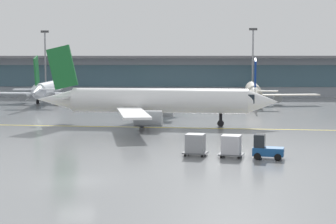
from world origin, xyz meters
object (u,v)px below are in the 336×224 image
gate_airplane_1 (48,89)px  apron_light_mast_1 (45,61)px  taxiing_regional_jet (156,101)px  cargo_dolly_lead (231,145)px  cargo_dolly_trailing (195,144)px  apron_light_mast_2 (253,60)px  gate_airplane_2 (253,91)px  baggage_tug (266,149)px

gate_airplane_1 → apron_light_mast_1: bearing=12.1°
taxiing_regional_jet → cargo_dolly_lead: taxiing_regional_jet is taller
cargo_dolly_trailing → apron_light_mast_1: apron_light_mast_1 is taller
apron_light_mast_1 → apron_light_mast_2: 47.09m
gate_airplane_2 → cargo_dolly_trailing: (-11.99, -57.71, -1.62)m
cargo_dolly_lead → apron_light_mast_2: 77.23m
gate_airplane_1 → taxiing_regional_jet: bearing=-151.7°
gate_airplane_1 → baggage_tug: gate_airplane_1 is taller
cargo_dolly_lead → apron_light_mast_2: bearing=94.7°
gate_airplane_2 → cargo_dolly_trailing: size_ratio=11.22×
taxiing_regional_jet → apron_light_mast_1: (-28.35, 53.57, 5.20)m
gate_airplane_1 → cargo_dolly_lead: (31.43, -60.36, -1.76)m
taxiing_regional_jet → apron_light_mast_2: apron_light_mast_2 is taller
baggage_tug → apron_light_mast_2: 77.54m
apron_light_mast_1 → cargo_dolly_lead: bearing=-64.8°
apron_light_mast_2 → baggage_tug: bearing=-95.9°
taxiing_regional_jet → apron_light_mast_1: size_ratio=2.07×
baggage_tug → cargo_dolly_trailing: baggage_tug is taller
gate_airplane_2 → cargo_dolly_trailing: 58.97m
cargo_dolly_lead → gate_airplane_1: bearing=130.4°
gate_airplane_1 → baggage_tug: 70.04m
taxiing_regional_jet → cargo_dolly_trailing: size_ratio=13.22×
apron_light_mast_1 → gate_airplane_2: bearing=-22.2°
gate_airplane_1 → apron_light_mast_1: apron_light_mast_1 is taller
cargo_dolly_lead → cargo_dolly_trailing: 3.19m
baggage_tug → taxiing_regional_jet: bearing=127.0°
cargo_dolly_lead → baggage_tug: bearing=-0.0°
cargo_dolly_trailing → taxiing_regional_jet: bearing=114.8°
gate_airplane_2 → baggage_tug: size_ratio=9.47×
baggage_tug → cargo_dolly_trailing: 6.15m
baggage_tug → cargo_dolly_lead: size_ratio=1.18×
baggage_tug → gate_airplane_1: bearing=132.2°
gate_airplane_2 → apron_light_mast_2: size_ratio=1.71×
gate_airplane_1 → gate_airplane_2: gate_airplane_1 is taller
gate_airplane_1 → apron_light_mast_2: 45.48m
taxiing_regional_jet → baggage_tug: size_ratio=11.17×
taxiing_regional_jet → apron_light_mast_1: bearing=123.5°
gate_airplane_1 → gate_airplane_2: 40.37m
baggage_tug → gate_airplane_2: bearing=97.1°
cargo_dolly_lead → apron_light_mast_2: (10.85, 76.09, 7.51)m
cargo_dolly_lead → gate_airplane_2: bearing=94.2°
gate_airplane_1 → cargo_dolly_lead: 68.08m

